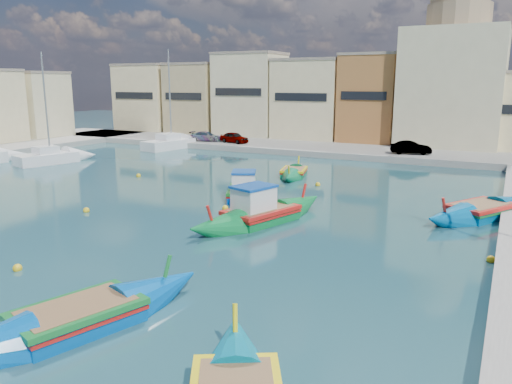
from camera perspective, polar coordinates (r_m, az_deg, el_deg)
The scene contains 13 objects.
ground at distance 24.93m, azimuth -14.69°, elevation -4.90°, with size 160.00×160.00×0.00m, color #153A40.
north_quay at distance 52.59m, azimuth 9.14°, elevation 4.74°, with size 80.00×8.00×0.60m, color gray.
north_townhouses at distance 57.75m, azimuth 18.04°, elevation 9.66°, with size 83.20×7.87×10.19m.
church_block at distance 57.90m, azimuth 21.70°, elevation 12.78°, with size 10.00×10.00×19.10m.
parked_cars at distance 53.41m, azimuth 2.16°, elevation 5.96°, with size 26.69×2.31×1.22m.
luzzu_turquoise_cabin at distance 26.40m, azimuth 0.53°, elevation -2.64°, with size 5.03×10.04×3.17m.
luzzu_blue_cabin at distance 31.56m, azimuth -1.33°, elevation -0.18°, with size 5.17×8.14×2.86m.
luzzu_cyan_mid at distance 29.99m, azimuth 24.29°, elevation -2.12°, with size 6.38×8.95×2.69m.
luzzu_green at distance 39.30m, azimuth 4.36°, elevation 2.15°, with size 3.35×7.07×2.16m.
luzzu_blue_south at distance 16.40m, azimuth -19.62°, elevation -13.59°, with size 4.79×9.29×2.62m.
yacht_north at distance 57.09m, azimuth -8.57°, elevation 5.52°, with size 3.99×8.90×11.48m.
yacht_midnorth at distance 49.62m, azimuth -21.14°, elevation 3.73°, with size 4.14×7.81×10.61m.
mooring_buoys at distance 28.84m, azimuth -5.29°, elevation -2.00°, with size 25.74×21.21×0.36m.
Camera 1 is at (16.11, -17.57, 7.30)m, focal length 35.00 mm.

